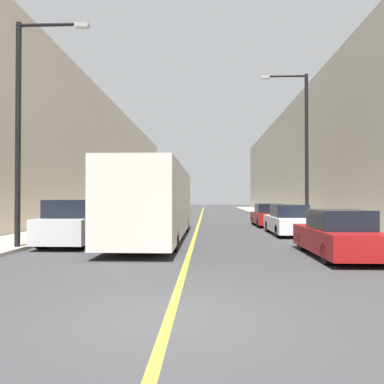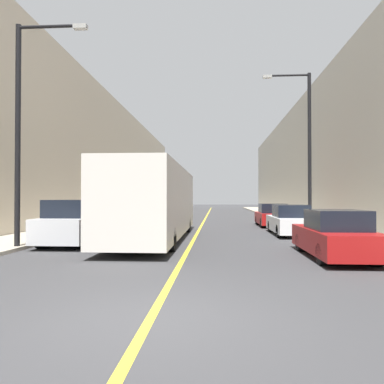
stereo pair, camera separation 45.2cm
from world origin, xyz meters
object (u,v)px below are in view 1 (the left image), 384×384
Objects in this scene: street_lamp_left at (24,119)px; street_lamp_right at (303,142)px; car_right_mid at (288,221)px; parked_suv_left at (76,224)px; car_right_near at (338,236)px; bus at (156,202)px; car_right_far at (268,216)px.

street_lamp_right is (12.12, 8.13, 0.33)m from street_lamp_left.
street_lamp_right is at bearing 57.22° from car_right_mid.
parked_suv_left is 9.92m from car_right_near.
street_lamp_right reaches higher than parked_suv_left.
street_lamp_right is (1.29, 9.32, 4.42)m from car_right_near.
bus reaches higher than car_right_near.
bus reaches higher than car_right_far.
parked_suv_left is (-3.00, -1.93, -0.88)m from bus.
car_right_mid is 0.58× the size of street_lamp_left.
car_right_near is at bearing -97.89° from street_lamp_right.
street_lamp_left is (-1.34, -1.70, 3.93)m from parked_suv_left.
car_right_mid reaches higher than car_right_far.
car_right_near is at bearing -16.96° from parked_suv_left.
car_right_mid is (9.50, 4.44, -0.15)m from parked_suv_left.
bus is at bearing -127.59° from car_right_far.
parked_suv_left is at bearing 51.72° from street_lamp_left.
bus is at bearing 39.88° from street_lamp_left.
car_right_far is 0.55× the size of street_lamp_left.
car_right_near is 0.51× the size of street_lamp_right.
street_lamp_left is at bearing -150.47° from car_right_mid.
car_right_far is 6.03m from street_lamp_right.
street_lamp_left reaches higher than car_right_near.
parked_suv_left is 13.25m from street_lamp_right.
bus is 9.60m from street_lamp_right.
bus is at bearing -149.96° from street_lamp_right.
street_lamp_right is at bearing -71.17° from car_right_far.
parked_suv_left is at bearing 163.04° from car_right_near.
bus is 6.43m from street_lamp_left.
parked_suv_left is at bearing -132.52° from car_right_far.
street_lamp_left is (-10.85, -6.14, 4.08)m from car_right_mid.
car_right_mid is at bearing 21.14° from bus.
car_right_mid is 13.11m from street_lamp_left.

